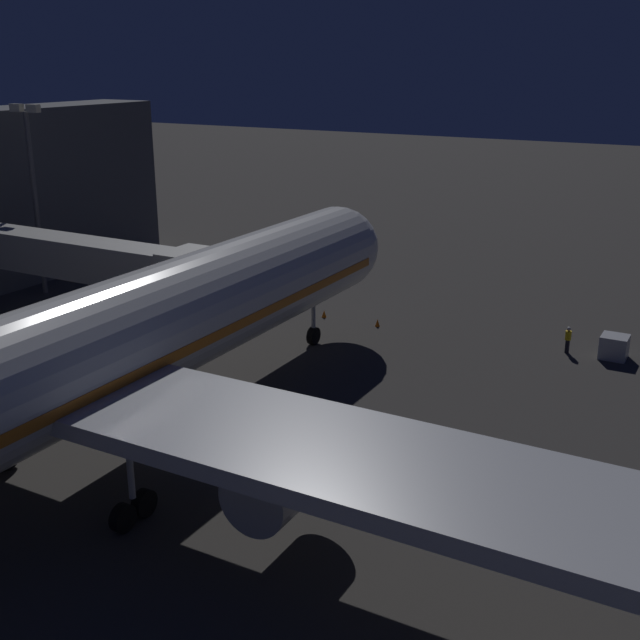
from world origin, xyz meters
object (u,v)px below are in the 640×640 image
object	(u,v)px
ground_crew_marshaller_fwd	(568,339)
traffic_cone_nose_port	(377,323)
jet_bridge	(82,259)
traffic_cone_nose_starboard	(324,314)
airliner_at_gate	(27,383)
baggage_container_near_belt	(614,347)
apron_floodlight_mast	(33,184)

from	to	relation	value
ground_crew_marshaller_fwd	traffic_cone_nose_port	size ratio (longest dim) A/B	3.26
jet_bridge	traffic_cone_nose_starboard	xyz separation A→B (m)	(-10.98, -12.88, -5.69)
ground_crew_marshaller_fwd	traffic_cone_nose_starboard	xyz separation A→B (m)	(17.59, 1.14, -0.72)
airliner_at_gate	jet_bridge	xyz separation A→B (m)	(13.18, -16.34, 0.09)
airliner_at_gate	traffic_cone_nose_port	distance (m)	29.83
baggage_container_near_belt	traffic_cone_nose_starboard	bearing A→B (deg)	4.59
apron_floodlight_mast	jet_bridge	bearing A→B (deg)	148.81
apron_floodlight_mast	airliner_at_gate	bearing A→B (deg)	136.98
apron_floodlight_mast	traffic_cone_nose_port	bearing A→B (deg)	-168.93
jet_bridge	traffic_cone_nose_starboard	world-z (taller)	jet_bridge
jet_bridge	ground_crew_marshaller_fwd	world-z (taller)	jet_bridge
jet_bridge	ground_crew_marshaller_fwd	bearing A→B (deg)	-153.87
apron_floodlight_mast	baggage_container_near_belt	world-z (taller)	apron_floodlight_mast
traffic_cone_nose_port	traffic_cone_nose_starboard	world-z (taller)	same
baggage_container_near_belt	traffic_cone_nose_starboard	xyz separation A→B (m)	(20.42, 1.64, -0.48)
airliner_at_gate	baggage_container_near_belt	size ratio (longest dim) A/B	36.60
ground_crew_marshaller_fwd	traffic_cone_nose_starboard	distance (m)	17.64
ground_crew_marshaller_fwd	apron_floodlight_mast	bearing A→B (deg)	9.11
jet_bridge	ground_crew_marshaller_fwd	size ratio (longest dim) A/B	13.86
traffic_cone_nose_port	baggage_container_near_belt	bearing A→B (deg)	-174.16
baggage_container_near_belt	ground_crew_marshaller_fwd	bearing A→B (deg)	9.98
airliner_at_gate	ground_crew_marshaller_fwd	distance (m)	34.38
traffic_cone_nose_port	traffic_cone_nose_starboard	bearing A→B (deg)	0.00
baggage_container_near_belt	ground_crew_marshaller_fwd	size ratio (longest dim) A/B	0.93
baggage_container_near_belt	traffic_cone_nose_starboard	distance (m)	20.50
ground_crew_marshaller_fwd	jet_bridge	bearing A→B (deg)	26.13
jet_bridge	ground_crew_marshaller_fwd	xyz separation A→B (m)	(-28.57, -14.02, -4.97)
baggage_container_near_belt	traffic_cone_nose_port	size ratio (longest dim) A/B	3.04
ground_crew_marshaller_fwd	traffic_cone_nose_starboard	size ratio (longest dim) A/B	3.26
apron_floodlight_mast	traffic_cone_nose_port	world-z (taller)	apron_floodlight_mast
apron_floodlight_mast	ground_crew_marshaller_fwd	distance (m)	42.17
traffic_cone_nose_port	traffic_cone_nose_starboard	size ratio (longest dim) A/B	1.00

